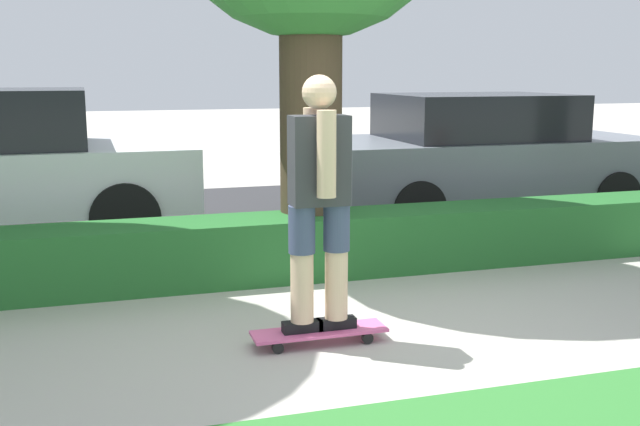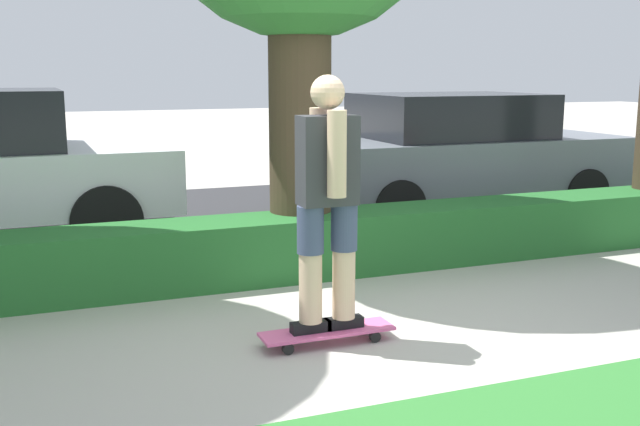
{
  "view_description": "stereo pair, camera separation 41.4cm",
  "coord_description": "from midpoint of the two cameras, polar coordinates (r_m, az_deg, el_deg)",
  "views": [
    {
      "loc": [
        -1.68,
        -4.5,
        1.76
      ],
      "look_at": [
        -0.13,
        0.6,
        0.75
      ],
      "focal_mm": 42.0,
      "sensor_mm": 36.0,
      "label": 1
    },
    {
      "loc": [
        -2.07,
        -4.36,
        1.76
      ],
      "look_at": [
        -0.13,
        0.6,
        0.75
      ],
      "focal_mm": 42.0,
      "sensor_mm": 36.0,
      "label": 2
    }
  ],
  "objects": [
    {
      "name": "ground_plane",
      "position": [
        5.12,
        5.76,
        -9.38
      ],
      "size": [
        60.0,
        60.0,
        0.0
      ],
      "primitive_type": "plane",
      "color": "#ADA89E"
    },
    {
      "name": "street_asphalt",
      "position": [
        9.0,
        -4.53,
        -0.49
      ],
      "size": [
        15.11,
        5.0,
        0.01
      ],
      "color": "#2D2D30",
      "rests_on": "ground_plane"
    },
    {
      "name": "hedge_row",
      "position": [
        6.49,
        0.38,
        -2.52
      ],
      "size": [
        15.11,
        0.6,
        0.53
      ],
      "color": "#236028",
      "rests_on": "ground_plane"
    },
    {
      "name": "skateboard",
      "position": [
        4.95,
        2.37,
        -9.1
      ],
      "size": [
        0.89,
        0.24,
        0.09
      ],
      "color": "#DB5B93",
      "rests_on": "ground_plane"
    },
    {
      "name": "skater_person",
      "position": [
        4.72,
        2.45,
        1.15
      ],
      "size": [
        0.49,
        0.42,
        1.64
      ],
      "color": "black",
      "rests_on": "skateboard"
    },
    {
      "name": "parked_car_middle",
      "position": [
        9.4,
        13.42,
        4.44
      ],
      "size": [
        4.05,
        1.93,
        1.48
      ],
      "rotation": [
        0.0,
        0.0,
        -0.0
      ],
      "color": "slate",
      "rests_on": "ground_plane"
    }
  ]
}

